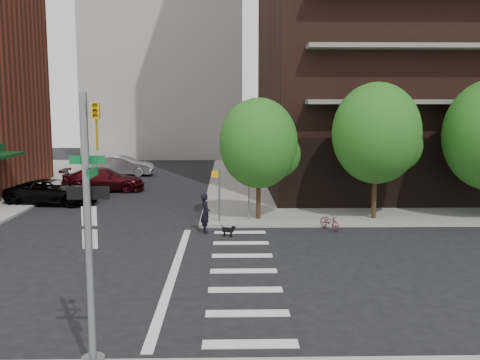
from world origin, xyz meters
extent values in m
plane|color=black|center=(0.00, 0.00, 0.00)|extent=(120.00, 120.00, 0.00)
cube|color=gray|center=(20.50, 23.50, 0.07)|extent=(39.00, 33.00, 0.15)
cube|color=silver|center=(3.00, -6.00, 0.01)|extent=(2.40, 0.50, 0.01)
cube|color=silver|center=(3.00, -4.00, 0.01)|extent=(2.40, 0.50, 0.01)
cube|color=silver|center=(3.00, -2.00, 0.01)|extent=(2.40, 0.50, 0.01)
cube|color=silver|center=(3.00, 0.00, 0.01)|extent=(2.40, 0.50, 0.01)
cube|color=silver|center=(3.00, 2.00, 0.01)|extent=(2.40, 0.50, 0.01)
cube|color=silver|center=(3.00, 4.00, 0.01)|extent=(2.40, 0.50, 0.01)
cube|color=silver|center=(3.00, 6.00, 0.01)|extent=(2.40, 0.50, 0.01)
cube|color=silver|center=(0.50, 0.00, 0.01)|extent=(0.30, 13.00, 0.01)
cube|color=black|center=(18.00, 24.00, 2.15)|extent=(25.50, 25.50, 4.00)
cylinder|color=#301E11|center=(4.00, 8.50, 1.30)|extent=(0.24, 0.24, 2.30)
sphere|color=#235B19|center=(4.00, 8.50, 4.05)|extent=(4.00, 4.00, 4.00)
cylinder|color=#301E11|center=(10.00, 8.50, 1.45)|extent=(0.24, 0.24, 2.60)
sphere|color=#235B19|center=(10.00, 8.50, 4.55)|extent=(4.50, 4.50, 4.50)
cylinder|color=slate|center=(-0.50, -7.50, 3.15)|extent=(0.16, 0.16, 6.00)
imported|color=gold|center=(-0.25, -7.50, 5.45)|extent=(0.16, 0.20, 1.00)
cube|color=#0A5926|center=(-0.50, -7.35, 4.75)|extent=(0.75, 0.02, 0.18)
cube|color=#0A5926|center=(-0.35, -7.50, 4.50)|extent=(0.02, 0.75, 0.18)
cube|color=black|center=(-0.50, -7.38, 4.05)|extent=(0.90, 0.02, 0.28)
cube|color=silver|center=(-0.50, -7.38, 3.55)|extent=(0.32, 0.02, 0.42)
cube|color=silver|center=(-0.50, -7.38, 3.05)|extent=(0.32, 0.02, 0.42)
cylinder|color=slate|center=(2.00, 7.80, 1.45)|extent=(0.10, 0.10, 2.60)
cube|color=gold|center=(1.80, 7.80, 2.55)|extent=(0.32, 0.25, 0.32)
cylinder|color=slate|center=(3.50, 8.30, 1.25)|extent=(0.08, 0.08, 2.20)
cube|color=gold|center=(3.50, 8.15, 2.15)|extent=(0.64, 0.02, 0.64)
imported|color=black|center=(-8.20, 13.65, 0.76)|extent=(3.08, 5.72, 1.52)
imported|color=#420B10|center=(-6.32, 18.80, 0.82)|extent=(2.53, 5.77, 1.65)
imported|color=#A7A9AD|center=(-6.64, 27.44, 0.86)|extent=(2.01, 5.28, 1.72)
imported|color=maroon|center=(7.33, 6.50, 0.40)|extent=(1.11, 1.62, 0.81)
imported|color=black|center=(1.38, 6.00, 0.94)|extent=(0.77, 0.60, 1.87)
cube|color=black|center=(2.43, 5.20, 0.31)|extent=(0.52, 0.32, 0.20)
cube|color=black|center=(2.68, 5.11, 0.43)|extent=(0.18, 0.16, 0.14)
cylinder|color=black|center=(2.57, 5.25, 0.11)|extent=(0.05, 0.05, 0.22)
cylinder|color=black|center=(2.28, 5.15, 0.11)|extent=(0.05, 0.05, 0.22)
camera|label=1|loc=(2.47, -18.59, 5.84)|focal=40.00mm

